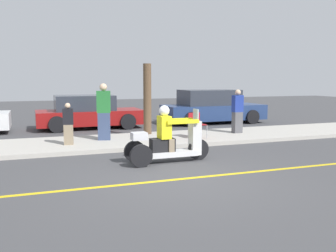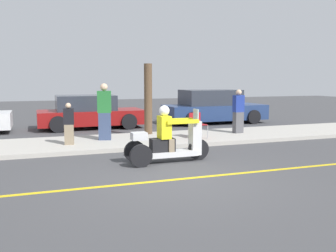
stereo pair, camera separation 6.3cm
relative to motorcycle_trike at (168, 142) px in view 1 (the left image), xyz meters
The scene contains 11 objects.
ground_plane 1.68m from the motorcycle_trike, 101.17° to the right, with size 60.00×60.00×0.00m, color #424244.
lane_stripe 1.65m from the motorcycle_trike, 90.10° to the right, with size 24.00×0.12×0.01m.
sidewalk_strip 3.08m from the motorcycle_trike, 95.84° to the left, with size 28.00×2.80×0.12m.
motorcycle_trike is the anchor object (origin of this frame).
spectator_mid_group 3.45m from the motorcycle_trike, 128.17° to the left, with size 0.32×0.22×1.23m.
spectator_by_tree 4.94m from the motorcycle_trike, 39.55° to the left, with size 0.39×0.26×1.56m.
spectator_end_of_line 3.41m from the motorcycle_trike, 106.85° to the left, with size 0.47×0.35×1.79m.
folding_chair_set_back 3.26m from the motorcycle_trike, 53.46° to the left, with size 0.53×0.53×0.82m.
parked_car_lot_far 7.23m from the motorcycle_trike, 97.25° to the left, with size 4.29×2.05×1.38m.
parked_car_lot_right 8.51m from the motorcycle_trike, 55.96° to the left, with size 4.70×2.04×1.55m.
tree_trunk 4.16m from the motorcycle_trike, 80.10° to the left, with size 0.28×0.28×2.46m.
Camera 1 is at (-2.82, -6.95, 2.06)m, focal length 40.00 mm.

